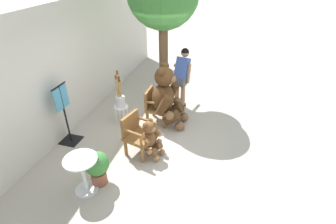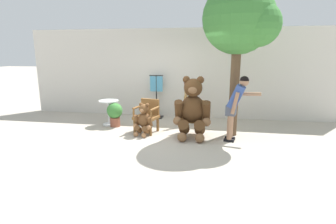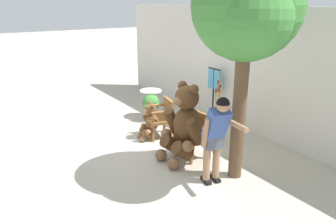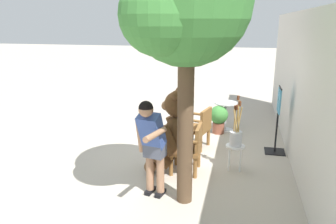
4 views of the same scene
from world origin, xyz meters
TOP-DOWN VIEW (x-y plane):
  - ground_plane at (0.00, 0.00)m, footprint 60.00×60.00m
  - back_wall at (0.00, 2.40)m, footprint 10.00×0.16m
  - wooden_chair_left at (-0.59, 0.49)m, footprint 0.67×0.64m
  - wooden_chair_right at (0.61, 0.49)m, footprint 0.56×0.52m
  - teddy_bear_large at (0.61, 0.23)m, footprint 0.91×0.85m
  - teddy_bear_small at (-0.62, 0.21)m, footprint 0.52×0.52m
  - person_visitor at (1.61, 0.11)m, footprint 0.81×0.48m
  - white_stool at (0.33, 1.29)m, footprint 0.34×0.34m
  - brush_bucket at (0.33, 1.29)m, footprint 0.22×0.22m
  - round_side_table at (-1.85, 0.98)m, footprint 0.56×0.56m
  - potted_plant at (-1.63, 0.84)m, footprint 0.44×0.44m
  - clothing_display_stand at (-0.69, 2.08)m, footprint 0.44×0.40m

SIDE VIEW (x-z plane):
  - ground_plane at x=0.00m, z-range 0.00..0.00m
  - white_stool at x=0.33m, z-range 0.13..0.59m
  - potted_plant at x=-1.63m, z-range 0.06..0.74m
  - teddy_bear_small at x=-0.62m, z-range -0.01..0.82m
  - round_side_table at x=-1.85m, z-range 0.09..0.81m
  - wooden_chair_left at x=-0.59m, z-range 0.03..0.89m
  - wooden_chair_right at x=0.61m, z-range 0.03..0.89m
  - brush_bucket at x=0.33m, z-range 0.20..1.11m
  - clothing_display_stand at x=-0.69m, z-range 0.04..1.40m
  - teddy_bear_large at x=0.61m, z-range -0.02..1.49m
  - person_visitor at x=1.61m, z-range 0.14..1.69m
  - back_wall at x=0.00m, z-range 0.00..2.80m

